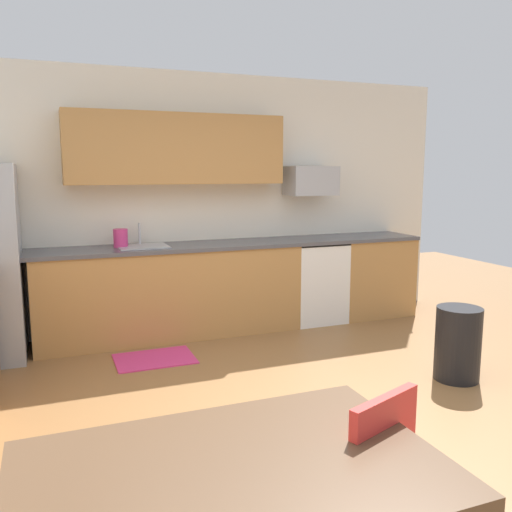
{
  "coord_description": "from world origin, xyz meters",
  "views": [
    {
      "loc": [
        -1.57,
        -3.0,
        1.68
      ],
      "look_at": [
        0.0,
        1.0,
        1.0
      ],
      "focal_mm": 37.66,
      "sensor_mm": 36.0,
      "label": 1
    }
  ],
  "objects_px": {
    "chair_near_table": "(407,494)",
    "oven_range": "(313,281)",
    "trash_bin": "(458,344)",
    "microwave": "(311,181)",
    "kettle": "(121,239)",
    "dining_table": "(232,484)"
  },
  "relations": [
    {
      "from": "chair_near_table",
      "to": "trash_bin",
      "type": "xyz_separation_m",
      "value": [
        1.87,
        1.81,
        -0.2
      ]
    },
    {
      "from": "microwave",
      "to": "trash_bin",
      "type": "xyz_separation_m",
      "value": [
        0.28,
        -2.11,
        -1.27
      ]
    },
    {
      "from": "oven_range",
      "to": "trash_bin",
      "type": "height_order",
      "value": "oven_range"
    },
    {
      "from": "trash_bin",
      "to": "dining_table",
      "type": "bearing_deg",
      "value": -145.18
    },
    {
      "from": "trash_bin",
      "to": "microwave",
      "type": "bearing_deg",
      "value": 97.44
    },
    {
      "from": "chair_near_table",
      "to": "oven_range",
      "type": "bearing_deg",
      "value": 67.36
    },
    {
      "from": "oven_range",
      "to": "kettle",
      "type": "relative_size",
      "value": 4.55
    },
    {
      "from": "microwave",
      "to": "kettle",
      "type": "height_order",
      "value": "microwave"
    },
    {
      "from": "trash_bin",
      "to": "chair_near_table",
      "type": "bearing_deg",
      "value": -135.93
    },
    {
      "from": "microwave",
      "to": "dining_table",
      "type": "relative_size",
      "value": 0.39
    },
    {
      "from": "microwave",
      "to": "kettle",
      "type": "bearing_deg",
      "value": -178.64
    },
    {
      "from": "microwave",
      "to": "chair_near_table",
      "type": "distance_m",
      "value": 4.36
    },
    {
      "from": "chair_near_table",
      "to": "kettle",
      "type": "xyz_separation_m",
      "value": [
        -0.51,
        3.86,
        0.52
      ]
    },
    {
      "from": "oven_range",
      "to": "kettle",
      "type": "height_order",
      "value": "kettle"
    },
    {
      "from": "oven_range",
      "to": "microwave",
      "type": "distance_m",
      "value": 1.12
    },
    {
      "from": "dining_table",
      "to": "oven_range",
      "type": "bearing_deg",
      "value": 59.09
    },
    {
      "from": "oven_range",
      "to": "dining_table",
      "type": "xyz_separation_m",
      "value": [
        -2.25,
        -3.77,
        0.22
      ]
    },
    {
      "from": "chair_near_table",
      "to": "trash_bin",
      "type": "height_order",
      "value": "chair_near_table"
    },
    {
      "from": "kettle",
      "to": "trash_bin",
      "type": "bearing_deg",
      "value": -40.85
    },
    {
      "from": "chair_near_table",
      "to": "kettle",
      "type": "height_order",
      "value": "kettle"
    },
    {
      "from": "microwave",
      "to": "dining_table",
      "type": "height_order",
      "value": "microwave"
    },
    {
      "from": "microwave",
      "to": "oven_range",
      "type": "bearing_deg",
      "value": -90.0
    }
  ]
}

